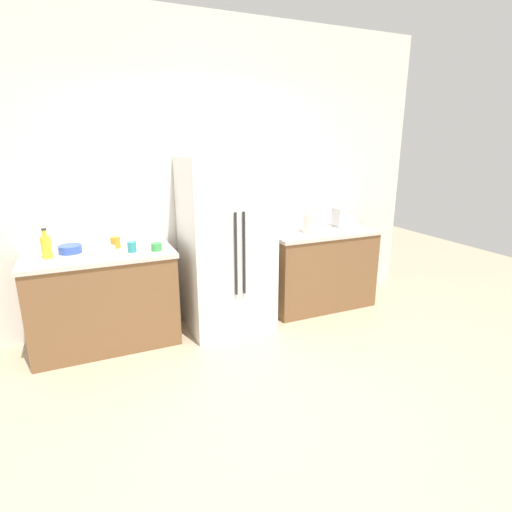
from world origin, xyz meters
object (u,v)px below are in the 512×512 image
(rice_cooker, at_px, (314,219))
(bowl_a, at_px, (70,249))
(toaster, at_px, (344,217))
(refrigerator, at_px, (226,245))
(cup_b, at_px, (132,247))
(bottle_a, at_px, (46,246))
(bowl_b, at_px, (105,250))
(cup_c, at_px, (115,242))
(cup_a, at_px, (156,247))

(rice_cooker, bearing_deg, bowl_a, 176.06)
(toaster, bearing_deg, bowl_a, 179.45)
(refrigerator, bearing_deg, toaster, 5.60)
(toaster, height_order, cup_b, toaster)
(rice_cooker, relative_size, cup_b, 3.36)
(bottle_a, height_order, bowl_a, bottle_a)
(toaster, distance_m, bottle_a, 3.08)
(bowl_b, bearing_deg, toaster, 2.42)
(bottle_a, distance_m, cup_c, 0.58)
(rice_cooker, height_order, cup_b, rice_cooker)
(cup_a, bearing_deg, rice_cooker, 2.27)
(bowl_a, bearing_deg, cup_c, 2.75)
(cup_b, height_order, bowl_b, cup_b)
(rice_cooker, distance_m, cup_b, 1.91)
(refrigerator, relative_size, cup_b, 18.52)
(bowl_b, bearing_deg, cup_a, -12.40)
(cup_b, distance_m, bowl_a, 0.54)
(cup_c, bearing_deg, bowl_a, -177.25)
(rice_cooker, bearing_deg, cup_a, -177.73)
(cup_c, xyz_separation_m, bowl_a, (-0.38, -0.02, -0.02))
(cup_c, height_order, bowl_a, cup_c)
(bowl_a, xyz_separation_m, bowl_b, (0.28, -0.14, -0.00))
(refrigerator, bearing_deg, cup_a, -175.18)
(bottle_a, bearing_deg, cup_c, 12.31)
(cup_b, relative_size, bowl_a, 0.47)
(cup_a, distance_m, cup_c, 0.41)
(bottle_a, bearing_deg, cup_a, -8.31)
(toaster, relative_size, bottle_a, 0.94)
(bottle_a, bearing_deg, bowl_b, -4.36)
(cup_a, bearing_deg, cup_c, 142.41)
(toaster, distance_m, rice_cooker, 0.52)
(refrigerator, height_order, bowl_b, refrigerator)
(cup_a, distance_m, cup_b, 0.21)
(toaster, xyz_separation_m, bottle_a, (-3.08, -0.08, -0.01))
(rice_cooker, bearing_deg, bottle_a, 178.62)
(cup_c, bearing_deg, bottle_a, -167.69)
(bowl_b, bearing_deg, bowl_a, 153.72)
(refrigerator, bearing_deg, bottle_a, 177.39)
(bottle_a, height_order, cup_a, bottle_a)
(refrigerator, distance_m, rice_cooker, 1.03)
(cup_a, bearing_deg, toaster, 5.35)
(refrigerator, xyz_separation_m, cup_c, (-1.01, 0.19, 0.08))
(refrigerator, bearing_deg, bowl_b, 178.11)
(toaster, xyz_separation_m, rice_cooker, (-0.50, -0.14, 0.04))
(cup_b, xyz_separation_m, bowl_a, (-0.50, 0.19, -0.01))
(toaster, height_order, bowl_a, toaster)
(bottle_a, relative_size, cup_b, 2.80)
(cup_b, bearing_deg, bowl_a, 159.07)
(cup_a, distance_m, bowl_a, 0.75)
(bottle_a, xyz_separation_m, bowl_a, (0.18, 0.10, -0.07))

